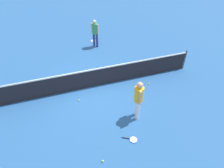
# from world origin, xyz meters

# --- Properties ---
(ground_plane) EXTENTS (40.00, 40.00, 0.00)m
(ground_plane) POSITION_xyz_m (0.00, 0.00, 0.00)
(ground_plane) COLOR #265693
(court_net) EXTENTS (10.09, 0.09, 1.07)m
(court_net) POSITION_xyz_m (0.00, 0.00, 0.50)
(court_net) COLOR #4C4C51
(court_net) RESTS_ON ground_plane
(player_near_side) EXTENTS (0.41, 0.53, 1.70)m
(player_near_side) POSITION_xyz_m (1.25, -2.37, 1.01)
(player_near_side) COLOR white
(player_near_side) RESTS_ON ground_plane
(player_far_side) EXTENTS (0.48, 0.48, 1.70)m
(player_far_side) POSITION_xyz_m (1.24, 3.90, 1.01)
(player_far_side) COLOR navy
(player_far_side) RESTS_ON ground_plane
(tennis_racket_near_player) EXTENTS (0.59, 0.44, 0.03)m
(tennis_racket_near_player) POSITION_xyz_m (0.68, -3.34, 0.01)
(tennis_racket_near_player) COLOR blue
(tennis_racket_near_player) RESTS_ON ground_plane
(tennis_racket_far_player) EXTENTS (0.50, 0.56, 0.03)m
(tennis_racket_far_player) POSITION_xyz_m (1.27, 4.72, 0.01)
(tennis_racket_far_player) COLOR white
(tennis_racket_far_player) RESTS_ON ground_plane
(tennis_ball_by_net) EXTENTS (0.07, 0.07, 0.07)m
(tennis_ball_by_net) POSITION_xyz_m (-0.56, -3.80, 0.03)
(tennis_ball_by_net) COLOR #C6E033
(tennis_ball_by_net) RESTS_ON ground_plane
(tennis_ball_baseline) EXTENTS (0.07, 0.07, 0.07)m
(tennis_ball_baseline) POSITION_xyz_m (2.65, -0.69, 0.03)
(tennis_ball_baseline) COLOR #C6E033
(tennis_ball_baseline) RESTS_ON ground_plane
(tennis_ball_stray_left) EXTENTS (0.07, 0.07, 0.07)m
(tennis_ball_stray_left) POSITION_xyz_m (-0.74, -0.77, 0.03)
(tennis_ball_stray_left) COLOR #C6E033
(tennis_ball_stray_left) RESTS_ON ground_plane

